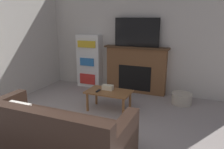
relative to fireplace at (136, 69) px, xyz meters
The scene contains 10 objects.
wall_back 0.79m from the fireplace, 131.01° to the left, with size 5.52×0.06×2.70m.
wall_side 3.08m from the fireplace, 144.08° to the right, with size 0.06×4.73×2.70m.
fireplace is the anchor object (origin of this frame).
tv 0.91m from the fireplace, 90.00° to the right, with size 1.09×0.03×0.68m.
couch 3.04m from the fireplace, 95.09° to the right, with size 2.12×0.99×0.84m.
coffee_table 1.35m from the fireplace, 96.78° to the right, with size 0.89×0.52×0.41m.
tissue_box 1.28m from the fireplace, 99.56° to the right, with size 0.22×0.12×0.10m.
remote_control 1.47m from the fireplace, 103.77° to the right, with size 0.04×0.15×0.02m.
bookshelf 1.30m from the fireplace, behind, with size 0.66×0.29×1.40m.
storage_basket 1.32m from the fireplace, 18.29° to the right, with size 0.43×0.43×0.24m.
Camera 1 is at (1.63, -1.48, 1.83)m, focal length 35.00 mm.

